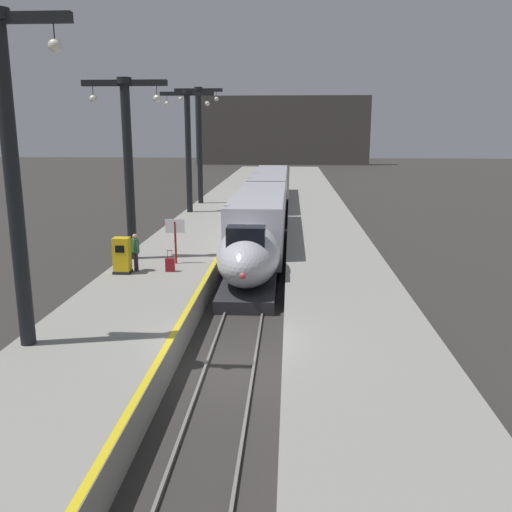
% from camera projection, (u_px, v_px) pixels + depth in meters
% --- Properties ---
extents(ground_plane, '(260.00, 260.00, 0.00)m').
position_uv_depth(ground_plane, '(229.00, 373.00, 16.89)').
color(ground_plane, '#33302D').
extents(platform_left, '(4.80, 110.00, 1.05)m').
position_uv_depth(platform_left, '(211.00, 222.00, 41.09)').
color(platform_left, gray).
rests_on(platform_left, ground).
extents(platform_right, '(4.80, 110.00, 1.05)m').
position_uv_depth(platform_right, '(320.00, 223.00, 40.60)').
color(platform_right, gray).
rests_on(platform_right, ground).
extents(platform_left_safety_stripe, '(0.20, 107.80, 0.01)m').
position_uv_depth(platform_left_safety_stripe, '(242.00, 215.00, 40.83)').
color(platform_left_safety_stripe, yellow).
rests_on(platform_left_safety_stripe, platform_left).
extents(rail_main_left, '(0.08, 110.00, 0.12)m').
position_uv_depth(rail_main_left, '(258.00, 223.00, 43.67)').
color(rail_main_left, slate).
rests_on(rail_main_left, ground).
extents(rail_main_right, '(0.08, 110.00, 0.12)m').
position_uv_depth(rail_main_right, '(276.00, 223.00, 43.58)').
color(rail_main_right, slate).
rests_on(rail_main_right, ground).
extents(highspeed_train_main, '(2.92, 37.63, 3.60)m').
position_uv_depth(highspeed_train_main, '(265.00, 206.00, 39.29)').
color(highspeed_train_main, silver).
rests_on(highspeed_train_main, ground).
extents(station_column_near, '(4.00, 0.68, 9.30)m').
position_uv_depth(station_column_near, '(10.00, 153.00, 15.15)').
color(station_column_near, black).
rests_on(station_column_near, platform_left).
extents(station_column_mid, '(4.00, 0.68, 8.55)m').
position_uv_depth(station_column_mid, '(128.00, 152.00, 26.09)').
color(station_column_mid, black).
rests_on(station_column_mid, platform_left).
extents(station_column_far, '(4.00, 0.68, 9.03)m').
position_uv_depth(station_column_far, '(188.00, 140.00, 41.33)').
color(station_column_far, black).
rests_on(station_column_far, platform_left).
extents(station_column_distant, '(4.00, 0.68, 9.62)m').
position_uv_depth(station_column_distant, '(199.00, 135.00, 46.38)').
color(station_column_distant, black).
rests_on(station_column_distant, platform_left).
extents(passenger_near_edge, '(0.41, 0.46, 1.69)m').
position_uv_depth(passenger_near_edge, '(135.00, 249.00, 24.62)').
color(passenger_near_edge, '#23232D').
rests_on(passenger_near_edge, platform_left).
extents(rolling_suitcase, '(0.40, 0.22, 0.98)m').
position_uv_depth(rolling_suitcase, '(170.00, 265.00, 24.65)').
color(rolling_suitcase, maroon).
rests_on(rolling_suitcase, platform_left).
extents(ticket_machine_yellow, '(0.76, 0.62, 1.60)m').
position_uv_depth(ticket_machine_yellow, '(122.00, 257.00, 24.27)').
color(ticket_machine_yellow, yellow).
rests_on(ticket_machine_yellow, platform_left).
extents(departure_info_board, '(0.90, 0.10, 2.12)m').
position_uv_depth(departure_info_board, '(175.00, 232.00, 25.88)').
color(departure_info_board, maroon).
rests_on(departure_info_board, platform_left).
extents(terminus_back_wall, '(36.00, 2.00, 14.00)m').
position_uv_depth(terminus_back_wall, '(282.00, 131.00, 114.53)').
color(terminus_back_wall, '#4C4742').
rests_on(terminus_back_wall, ground).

